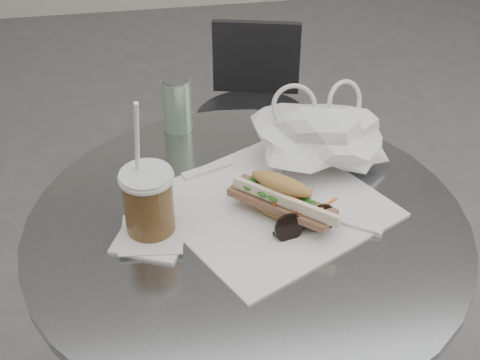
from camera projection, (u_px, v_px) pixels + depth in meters
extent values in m
cylinder|color=slate|center=(247.00, 227.00, 1.14)|extent=(0.76, 0.76, 0.02)
cylinder|color=#2A2A2C|center=(251.00, 221.00, 2.28)|extent=(0.31, 0.31, 0.02)
cylinder|color=#2A2A2C|center=(252.00, 174.00, 2.16)|extent=(0.05, 0.05, 0.41)
cylinder|color=#2A2A2C|center=(252.00, 120.00, 2.04)|extent=(0.35, 0.35, 0.02)
cube|color=#2A2A2C|center=(256.00, 58.00, 2.09)|extent=(0.27, 0.09, 0.24)
cube|color=white|center=(271.00, 205.00, 1.18)|extent=(0.47, 0.46, 0.00)
ellipsoid|color=#A7813F|center=(281.00, 211.00, 1.14)|extent=(0.22, 0.22, 0.02)
cube|color=brown|center=(282.00, 202.00, 1.13)|extent=(0.18, 0.17, 0.01)
ellipsoid|color=#A7813F|center=(281.00, 187.00, 1.12)|extent=(0.23, 0.22, 0.04)
cylinder|color=brown|center=(149.00, 206.00, 1.09)|extent=(0.08, 0.08, 0.11)
cylinder|color=silver|center=(146.00, 176.00, 1.05)|extent=(0.09, 0.09, 0.01)
cylinder|color=white|center=(137.00, 153.00, 1.03)|extent=(0.02, 0.06, 0.20)
cylinder|color=black|center=(289.00, 228.00, 1.09)|extent=(0.05, 0.03, 0.05)
cylinder|color=black|center=(323.00, 219.00, 1.11)|extent=(0.05, 0.03, 0.05)
cube|color=black|center=(306.00, 226.00, 1.10)|extent=(0.02, 0.01, 0.00)
cube|color=white|center=(152.00, 236.00, 1.11)|extent=(0.15, 0.15, 0.01)
cube|color=white|center=(152.00, 234.00, 1.10)|extent=(0.11, 0.11, 0.00)
cylinder|color=#5FA360|center=(177.00, 105.00, 1.35)|extent=(0.06, 0.06, 0.11)
cylinder|color=slate|center=(175.00, 80.00, 1.32)|extent=(0.06, 0.06, 0.00)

